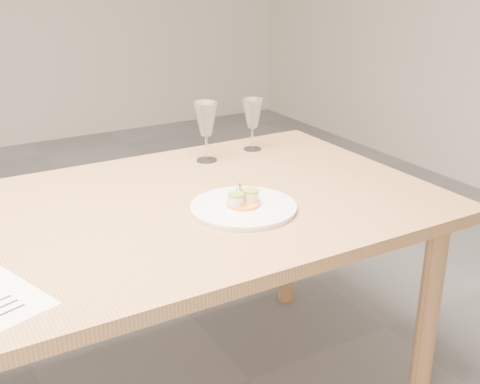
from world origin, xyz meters
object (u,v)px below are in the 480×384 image
dinner_plate (244,206)px  wine_glass_4 (253,114)px  dining_table (41,256)px  wine_glass_3 (206,120)px

dinner_plate → wine_glass_4: wine_glass_4 is taller
dining_table → wine_glass_4: size_ratio=12.21×
dining_table → wine_glass_3: (0.68, 0.32, 0.22)m
wine_glass_4 → dining_table: bearing=-158.2°
dining_table → dinner_plate: dinner_plate is taller
dinner_plate → wine_glass_3: wine_glass_3 is taller
wine_glass_4 → dinner_plate: bearing=-123.8°
wine_glass_3 → wine_glass_4: size_ratio=1.10×
dinner_plate → dining_table: bearing=165.9°
dinner_plate → wine_glass_4: bearing=56.2°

